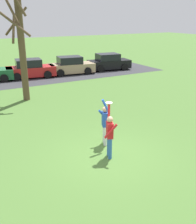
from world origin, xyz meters
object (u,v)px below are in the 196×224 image
(parked_car_tan, at_px, (71,66))
(frisbee_disc, at_px, (109,103))
(parked_car_red, at_px, (30,69))
(parked_car_black, at_px, (109,62))
(bare_tree_tall, at_px, (21,43))
(person_catcher, at_px, (110,133))
(person_defender, at_px, (105,122))

(parked_car_tan, bearing_deg, frisbee_disc, -100.74)
(frisbee_disc, relative_size, parked_car_red, 0.06)
(parked_car_black, distance_m, bare_tree_tall, 12.00)
(frisbee_disc, distance_m, parked_car_tan, 15.64)
(parked_car_red, distance_m, parked_car_black, 7.81)
(person_catcher, bearing_deg, frisbee_disc, 0.00)
(person_catcher, bearing_deg, bare_tree_tall, 26.60)
(parked_car_tan, bearing_deg, person_catcher, -100.78)
(person_catcher, bearing_deg, person_defender, 0.00)
(parked_car_black, bearing_deg, parked_car_tan, -172.13)
(bare_tree_tall, bearing_deg, parked_car_red, 71.45)
(frisbee_disc, bearing_deg, bare_tree_tall, 95.76)
(person_defender, relative_size, frisbee_disc, 8.25)
(frisbee_disc, distance_m, parked_car_black, 17.37)
(parked_car_red, bearing_deg, frisbee_disc, -86.85)
(person_defender, bearing_deg, parked_car_black, 169.39)
(frisbee_disc, xyz_separation_m, parked_car_tan, (5.00, 14.76, -1.37))
(person_catcher, xyz_separation_m, person_defender, (0.40, 1.02, -0.00))
(person_catcher, xyz_separation_m, parked_car_black, (9.15, 14.96, -0.25))
(person_catcher, distance_m, bare_tree_tall, 9.25)
(person_defender, xyz_separation_m, parked_car_red, (0.95, 14.21, -0.25))
(person_defender, bearing_deg, person_catcher, 0.00)
(person_defender, relative_size, bare_tree_tall, 0.30)
(person_catcher, relative_size, person_defender, 1.02)
(parked_car_red, distance_m, bare_tree_tall, 7.28)
(parked_car_tan, bearing_deg, bare_tree_tall, -125.88)
(person_defender, relative_size, parked_car_black, 0.47)
(frisbee_disc, xyz_separation_m, bare_tree_tall, (-0.87, 8.65, 1.43))
(bare_tree_tall, bearing_deg, person_defender, -81.35)
(parked_car_red, height_order, bare_tree_tall, bare_tree_tall)
(person_catcher, distance_m, person_defender, 1.10)
(frisbee_disc, relative_size, parked_car_black, 0.06)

